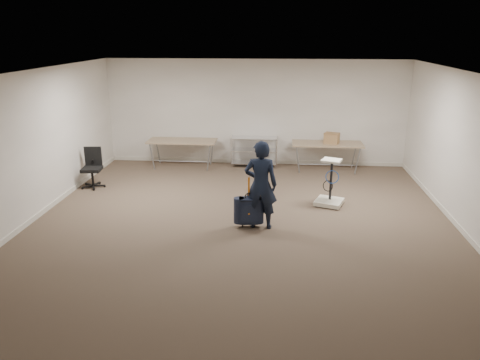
{
  "coord_description": "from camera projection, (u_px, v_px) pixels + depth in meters",
  "views": [
    {
      "loc": [
        0.67,
        -7.96,
        3.47
      ],
      "look_at": [
        -0.04,
        0.3,
        0.84
      ],
      "focal_mm": 35.0,
      "sensor_mm": 36.0,
      "label": 1
    }
  ],
  "objects": [
    {
      "name": "room_shell",
      "position": [
        246.0,
        200.0,
        9.96
      ],
      "size": [
        8.0,
        9.0,
        9.0
      ],
      "color": "beige",
      "rests_on": "ground"
    },
    {
      "name": "folding_table_left",
      "position": [
        182.0,
        142.0,
        12.36
      ],
      "size": [
        1.8,
        0.75,
        0.73
      ],
      "color": "#8E7557",
      "rests_on": "ground"
    },
    {
      "name": "person",
      "position": [
        261.0,
        185.0,
        8.46
      ],
      "size": [
        0.61,
        0.41,
        1.65
      ],
      "primitive_type": "imported",
      "rotation": [
        0.0,
        0.0,
        3.11
      ],
      "color": "black",
      "rests_on": "ground"
    },
    {
      "name": "wire_shelf",
      "position": [
        254.0,
        150.0,
        12.52
      ],
      "size": [
        1.22,
        0.47,
        0.8
      ],
      "color": "silver",
      "rests_on": "ground"
    },
    {
      "name": "equipment_cart",
      "position": [
        330.0,
        193.0,
        9.74
      ],
      "size": [
        0.69,
        0.69,
        0.99
      ],
      "color": "beige",
      "rests_on": "ground"
    },
    {
      "name": "cardboard_box",
      "position": [
        332.0,
        138.0,
        11.98
      ],
      "size": [
        0.43,
        0.38,
        0.27
      ],
      "primitive_type": "cube",
      "rotation": [
        0.0,
        0.0,
        -0.36
      ],
      "color": "#8E6342",
      "rests_on": "folding_table_right"
    },
    {
      "name": "office_chair",
      "position": [
        93.0,
        175.0,
        10.88
      ],
      "size": [
        0.56,
        0.56,
        0.92
      ],
      "color": "black",
      "rests_on": "ground"
    },
    {
      "name": "folding_table_right",
      "position": [
        327.0,
        145.0,
        12.05
      ],
      "size": [
        1.8,
        0.75,
        0.73
      ],
      "color": "#8E7557",
      "rests_on": "ground"
    },
    {
      "name": "suitcase",
      "position": [
        249.0,
        211.0,
        8.59
      ],
      "size": [
        0.37,
        0.24,
        0.97
      ],
      "color": "black",
      "rests_on": "ground"
    },
    {
      "name": "ground",
      "position": [
        241.0,
        228.0,
        8.66
      ],
      "size": [
        9.0,
        9.0,
        0.0
      ],
      "primitive_type": "plane",
      "color": "#443429",
      "rests_on": "ground"
    }
  ]
}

